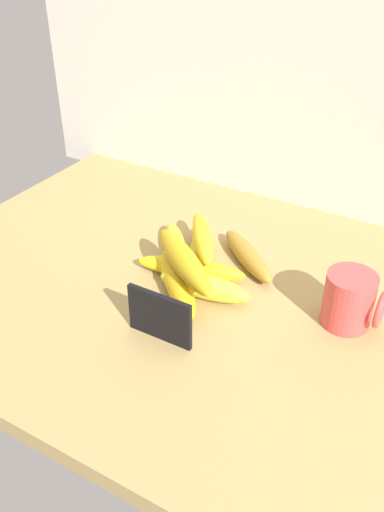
% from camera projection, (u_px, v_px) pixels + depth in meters
% --- Properties ---
extents(counter_top, '(1.10, 0.76, 0.03)m').
position_uv_depth(counter_top, '(204.00, 297.00, 0.96)').
color(counter_top, '#A0854F').
rests_on(counter_top, ground).
extents(back_wall, '(1.30, 0.02, 0.70)m').
position_uv_depth(back_wall, '(304.00, 54.00, 1.06)').
color(back_wall, beige).
rests_on(back_wall, ground).
extents(chalkboard_sign, '(0.11, 0.02, 0.08)m').
position_uv_depth(chalkboard_sign, '(159.00, 318.00, 0.83)').
color(chalkboard_sign, black).
rests_on(chalkboard_sign, counter_top).
extents(coffee_mug, '(0.09, 0.08, 0.09)m').
position_uv_depth(coffee_mug, '(350.00, 300.00, 0.86)').
color(coffee_mug, '#D84442').
rests_on(coffee_mug, counter_top).
extents(banana_0, '(0.17, 0.17, 0.04)m').
position_uv_depth(banana_0, '(177.00, 283.00, 0.94)').
color(banana_0, gold).
rests_on(banana_0, counter_top).
extents(banana_1, '(0.17, 0.06, 0.04)m').
position_uv_depth(banana_1, '(204.00, 286.00, 0.93)').
color(banana_1, gold).
rests_on(banana_1, counter_top).
extents(banana_2, '(0.16, 0.14, 0.04)m').
position_uv_depth(banana_2, '(247.00, 255.00, 1.01)').
color(banana_2, olive).
rests_on(banana_2, counter_top).
extents(banana_3, '(0.20, 0.09, 0.04)m').
position_uv_depth(banana_3, '(191.00, 268.00, 0.98)').
color(banana_3, yellow).
rests_on(banana_3, counter_top).
extents(banana_4, '(0.15, 0.17, 0.04)m').
position_uv_depth(banana_4, '(176.00, 248.00, 1.03)').
color(banana_4, gold).
rests_on(banana_4, counter_top).
extents(banana_5, '(0.12, 0.20, 0.03)m').
position_uv_depth(banana_5, '(197.00, 255.00, 1.02)').
color(banana_5, gold).
rests_on(banana_5, counter_top).
extents(banana_6, '(0.19, 0.16, 0.04)m').
position_uv_depth(banana_6, '(184.00, 260.00, 0.92)').
color(banana_6, gold).
rests_on(banana_6, banana_0).
extents(banana_7, '(0.13, 0.17, 0.03)m').
position_uv_depth(banana_7, '(203.00, 237.00, 1.01)').
color(banana_7, yellow).
rests_on(banana_7, banana_5).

